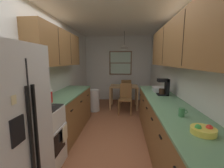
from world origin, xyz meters
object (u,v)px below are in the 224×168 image
(mug_by_coffeemaker, at_px, (182,112))
(dining_chair_near, at_px, (125,97))
(trash_bin, at_px, (94,100))
(storage_canister, at_px, (49,96))
(dish_rack, at_px, (159,89))
(fruit_bowl, at_px, (203,130))
(stove_range, at_px, (37,139))
(dining_chair_far, at_px, (126,90))
(coffee_maker, at_px, (165,87))
(table_serving_bowl, at_px, (124,85))
(microwave_over_range, at_px, (23,58))
(dining_table, at_px, (124,90))

(mug_by_coffeemaker, bearing_deg, dining_chair_near, 104.55)
(trash_bin, xyz_separation_m, storage_canister, (-0.30, -2.27, 0.65))
(dining_chair_near, height_order, dish_rack, dish_rack)
(fruit_bowl, bearing_deg, dining_chair_near, 103.08)
(stove_range, relative_size, storage_canister, 5.42)
(dining_chair_far, distance_m, coffee_maker, 2.71)
(trash_bin, relative_size, storage_canister, 3.42)
(stove_range, distance_m, trash_bin, 2.71)
(dish_rack, relative_size, table_serving_bowl, 1.86)
(microwave_over_range, distance_m, table_serving_bowl, 3.51)
(coffee_maker, bearing_deg, trash_bin, 138.94)
(dining_chair_far, height_order, coffee_maker, coffee_maker)
(storage_canister, relative_size, mug_by_coffeemaker, 1.82)
(trash_bin, height_order, dish_rack, dish_rack)
(dining_chair_far, bearing_deg, stove_range, -109.54)
(dining_table, height_order, dining_chair_near, dining_chair_near)
(fruit_bowl, distance_m, dish_rack, 2.05)
(dining_table, bearing_deg, fruit_bowl, -78.09)
(stove_range, xyz_separation_m, fruit_bowl, (2.01, -0.52, 0.46))
(dining_chair_near, height_order, table_serving_bowl, dining_chair_near)
(storage_canister, distance_m, coffee_maker, 2.19)
(dining_chair_near, relative_size, coffee_maker, 2.71)
(dining_table, distance_m, trash_bin, 1.08)
(dining_chair_near, bearing_deg, microwave_over_range, -118.70)
(fruit_bowl, bearing_deg, table_serving_bowl, 101.76)
(dining_chair_near, distance_m, trash_bin, 1.02)
(dish_rack, distance_m, table_serving_bowl, 1.79)
(trash_bin, bearing_deg, fruit_bowl, -61.92)
(coffee_maker, bearing_deg, fruit_bowl, -91.93)
(mug_by_coffeemaker, bearing_deg, fruit_bowl, -85.62)
(dining_chair_near, bearing_deg, dining_table, 95.33)
(dining_table, height_order, storage_canister, storage_canister)
(dining_chair_far, bearing_deg, coffee_maker, -73.43)
(trash_bin, bearing_deg, dining_chair_near, -7.19)
(dining_chair_far, xyz_separation_m, table_serving_bowl, (-0.06, -0.57, 0.29))
(dining_table, distance_m, dish_rack, 1.82)
(stove_range, height_order, microwave_over_range, microwave_over_range)
(microwave_over_range, distance_m, fruit_bowl, 2.29)
(dining_table, distance_m, table_serving_bowl, 0.16)
(fruit_bowl, bearing_deg, dish_rack, 88.82)
(storage_canister, distance_m, mug_by_coffeemaker, 2.04)
(stove_range, height_order, coffee_maker, coffee_maker)
(table_serving_bowl, bearing_deg, fruit_bowl, -78.24)
(mug_by_coffeemaker, height_order, fruit_bowl, mug_by_coffeemaker)
(stove_range, bearing_deg, dining_chair_near, 63.28)
(microwave_over_range, distance_m, coffee_maker, 2.52)
(stove_range, bearing_deg, coffee_maker, 29.09)
(dining_chair_far, distance_m, storage_canister, 3.55)
(stove_range, relative_size, dish_rack, 3.24)
(dining_chair_near, distance_m, fruit_bowl, 3.20)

